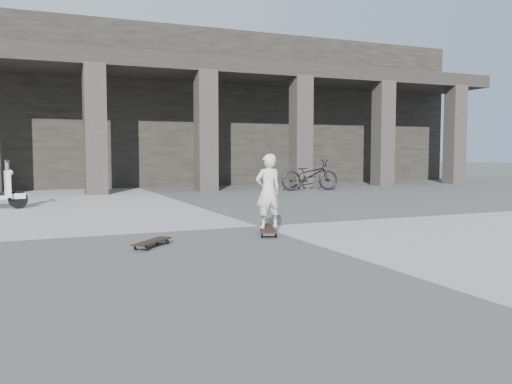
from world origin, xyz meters
name	(u,v)px	position (x,y,z in m)	size (l,w,h in m)	color
ground	(258,226)	(0.00, 0.00, 0.00)	(90.00, 90.00, 0.00)	#4B4B48
colonnade	(124,109)	(0.00, 13.77, 3.03)	(28.00, 8.82, 6.00)	black
longboard	(268,229)	(-0.22, -0.90, 0.08)	(0.62, 1.05, 0.10)	black
skateboard_spare	(152,242)	(-2.20, -1.34, 0.07)	(0.67, 0.70, 0.09)	black
child	(268,191)	(-0.22, -0.90, 0.70)	(0.44, 0.29, 1.20)	beige
bicycle	(310,175)	(5.07, 7.30, 0.53)	(0.70, 2.00, 1.05)	black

